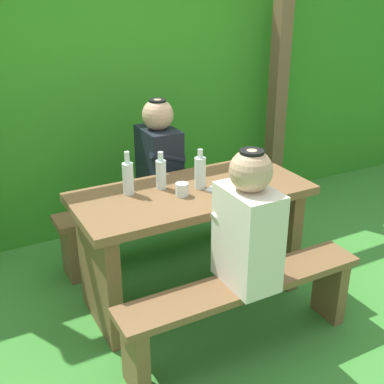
{
  "coord_description": "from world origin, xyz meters",
  "views": [
    {
      "loc": [
        -1.27,
        -2.36,
        1.89
      ],
      "look_at": [
        0.0,
        0.0,
        0.72
      ],
      "focal_mm": 46.4,
      "sensor_mm": 36.0,
      "label": 1
    }
  ],
  "objects_px": {
    "bottle_right": "(128,177)",
    "bottle_center": "(161,173)",
    "drinking_glass": "(182,189)",
    "cell_phone": "(218,191)",
    "bottle_left": "(200,172)",
    "person_black_coat": "(159,155)",
    "person_white_shirt": "(248,224)",
    "picnic_table": "(192,225)",
    "bench_far": "(154,216)",
    "bench_near": "(243,301)"
  },
  "relations": [
    {
      "from": "picnic_table",
      "to": "bench_near",
      "type": "height_order",
      "value": "picnic_table"
    },
    {
      "from": "person_black_coat",
      "to": "bottle_center",
      "type": "height_order",
      "value": "person_black_coat"
    },
    {
      "from": "bottle_left",
      "to": "bottle_right",
      "type": "distance_m",
      "value": 0.42
    },
    {
      "from": "picnic_table",
      "to": "bottle_center",
      "type": "relative_size",
      "value": 6.18
    },
    {
      "from": "bench_far",
      "to": "bottle_left",
      "type": "bearing_deg",
      "value": -84.62
    },
    {
      "from": "drinking_glass",
      "to": "bottle_left",
      "type": "distance_m",
      "value": 0.17
    },
    {
      "from": "drinking_glass",
      "to": "picnic_table",
      "type": "bearing_deg",
      "value": 27.69
    },
    {
      "from": "bottle_center",
      "to": "cell_phone",
      "type": "height_order",
      "value": "bottle_center"
    },
    {
      "from": "picnic_table",
      "to": "cell_phone",
      "type": "bearing_deg",
      "value": -38.85
    },
    {
      "from": "picnic_table",
      "to": "person_white_shirt",
      "type": "bearing_deg",
      "value": -89.34
    },
    {
      "from": "drinking_glass",
      "to": "bottle_right",
      "type": "relative_size",
      "value": 0.29
    },
    {
      "from": "picnic_table",
      "to": "drinking_glass",
      "type": "xyz_separation_m",
      "value": [
        -0.09,
        -0.05,
        0.27
      ]
    },
    {
      "from": "picnic_table",
      "to": "bottle_left",
      "type": "distance_m",
      "value": 0.34
    },
    {
      "from": "bench_far",
      "to": "bottle_center",
      "type": "height_order",
      "value": "bottle_center"
    },
    {
      "from": "bench_far",
      "to": "cell_phone",
      "type": "relative_size",
      "value": 10.0
    },
    {
      "from": "picnic_table",
      "to": "person_black_coat",
      "type": "bearing_deg",
      "value": 84.89
    },
    {
      "from": "person_black_coat",
      "to": "person_white_shirt",
      "type": "bearing_deg",
      "value": -92.23
    },
    {
      "from": "person_black_coat",
      "to": "bottle_right",
      "type": "relative_size",
      "value": 2.8
    },
    {
      "from": "person_white_shirt",
      "to": "cell_phone",
      "type": "xyz_separation_m",
      "value": [
        0.12,
        0.47,
        -0.02
      ]
    },
    {
      "from": "person_black_coat",
      "to": "bottle_right",
      "type": "xyz_separation_m",
      "value": [
        -0.4,
        -0.45,
        0.07
      ]
    },
    {
      "from": "picnic_table",
      "to": "person_white_shirt",
      "type": "height_order",
      "value": "person_white_shirt"
    },
    {
      "from": "person_white_shirt",
      "to": "picnic_table",
      "type": "bearing_deg",
      "value": 90.66
    },
    {
      "from": "picnic_table",
      "to": "person_black_coat",
      "type": "height_order",
      "value": "person_black_coat"
    },
    {
      "from": "bench_near",
      "to": "person_black_coat",
      "type": "xyz_separation_m",
      "value": [
        0.05,
        1.14,
        0.45
      ]
    },
    {
      "from": "bench_near",
      "to": "person_black_coat",
      "type": "bearing_deg",
      "value": 87.45
    },
    {
      "from": "bench_far",
      "to": "bench_near",
      "type": "bearing_deg",
      "value": -90.0
    },
    {
      "from": "bottle_right",
      "to": "bottle_center",
      "type": "bearing_deg",
      "value": -3.99
    },
    {
      "from": "bench_near",
      "to": "person_black_coat",
      "type": "distance_m",
      "value": 1.23
    },
    {
      "from": "picnic_table",
      "to": "bottle_left",
      "type": "relative_size",
      "value": 5.81
    },
    {
      "from": "picnic_table",
      "to": "person_white_shirt",
      "type": "distance_m",
      "value": 0.63
    },
    {
      "from": "drinking_glass",
      "to": "bench_near",
      "type": "bearing_deg",
      "value": -80.23
    },
    {
      "from": "drinking_glass",
      "to": "cell_phone",
      "type": "bearing_deg",
      "value": -13.48
    },
    {
      "from": "bench_near",
      "to": "drinking_glass",
      "type": "xyz_separation_m",
      "value": [
        -0.09,
        0.53,
        0.46
      ]
    },
    {
      "from": "person_black_coat",
      "to": "cell_phone",
      "type": "bearing_deg",
      "value": -83.91
    },
    {
      "from": "picnic_table",
      "to": "person_white_shirt",
      "type": "xyz_separation_m",
      "value": [
        0.01,
        -0.57,
        0.27
      ]
    },
    {
      "from": "bench_near",
      "to": "bottle_right",
      "type": "relative_size",
      "value": 5.45
    },
    {
      "from": "cell_phone",
      "to": "picnic_table",
      "type": "bearing_deg",
      "value": 109.68
    },
    {
      "from": "person_white_shirt",
      "to": "bottle_center",
      "type": "relative_size",
      "value": 3.18
    },
    {
      "from": "person_white_shirt",
      "to": "bottle_left",
      "type": "relative_size",
      "value": 2.99
    },
    {
      "from": "person_white_shirt",
      "to": "bottle_left",
      "type": "distance_m",
      "value": 0.58
    },
    {
      "from": "person_white_shirt",
      "to": "bottle_left",
      "type": "bearing_deg",
      "value": 85.29
    },
    {
      "from": "bottle_center",
      "to": "picnic_table",
      "type": "bearing_deg",
      "value": -35.0
    },
    {
      "from": "bench_far",
      "to": "person_black_coat",
      "type": "bearing_deg",
      "value": -3.72
    },
    {
      "from": "bench_far",
      "to": "cell_phone",
      "type": "bearing_deg",
      "value": -79.68
    },
    {
      "from": "bottle_center",
      "to": "bottle_left",
      "type": "bearing_deg",
      "value": -26.66
    },
    {
      "from": "bottle_right",
      "to": "bench_far",
      "type": "bearing_deg",
      "value": 52.43
    },
    {
      "from": "bottle_right",
      "to": "bottle_center",
      "type": "xyz_separation_m",
      "value": [
        0.2,
        -0.01,
        -0.01
      ]
    },
    {
      "from": "picnic_table",
      "to": "drinking_glass",
      "type": "bearing_deg",
      "value": -152.31
    },
    {
      "from": "drinking_glass",
      "to": "bottle_center",
      "type": "xyz_separation_m",
      "value": [
        -0.06,
        0.15,
        0.06
      ]
    },
    {
      "from": "person_black_coat",
      "to": "cell_phone",
      "type": "xyz_separation_m",
      "value": [
        0.07,
        -0.67,
        -0.02
      ]
    }
  ]
}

